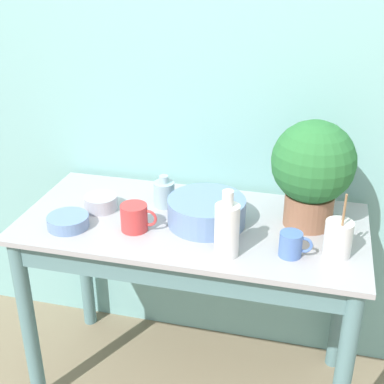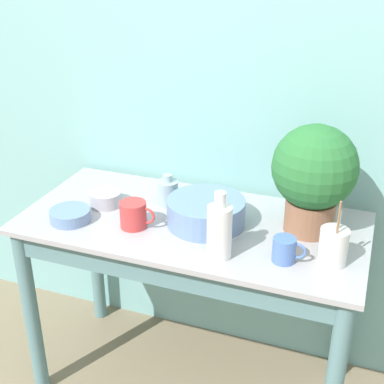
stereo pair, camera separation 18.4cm
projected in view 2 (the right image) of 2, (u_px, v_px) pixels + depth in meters
wall_back at (223, 89)px, 2.11m from camera, size 6.00×0.05×2.40m
counter_table at (190, 262)px, 2.04m from camera, size 1.28×0.61×0.79m
potted_plant at (314, 173)px, 1.83m from camera, size 0.30×0.30×0.39m
bowl_wash_large at (206, 212)px, 1.95m from camera, size 0.29×0.29×0.10m
bottle_tall at (219, 230)px, 1.73m from camera, size 0.08×0.08×0.23m
bottle_short at (168, 192)px, 2.09m from camera, size 0.08×0.08×0.13m
mug_blue at (285, 250)px, 1.73m from camera, size 0.11×0.08×0.09m
mug_red at (134, 215)px, 1.93m from camera, size 0.13×0.10×0.10m
bowl_small_steel at (106, 198)px, 2.10m from camera, size 0.13×0.13×0.06m
bowl_small_blue at (70, 215)px, 1.98m from camera, size 0.15×0.15×0.04m
utensil_cup at (333, 246)px, 1.70m from camera, size 0.09×0.09×0.24m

